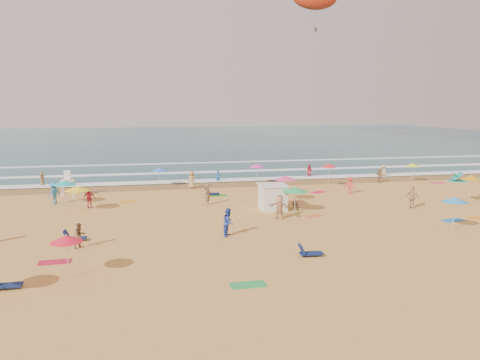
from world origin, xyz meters
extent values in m
plane|color=gold|center=(0.00, 0.00, 0.00)|extent=(220.00, 220.00, 0.00)
cube|color=#0C4756|center=(0.00, 84.00, 0.00)|extent=(220.00, 140.00, 0.18)
plane|color=olive|center=(0.00, 12.50, 0.01)|extent=(220.00, 220.00, 0.00)
cube|color=white|center=(0.00, 15.00, 0.10)|extent=(200.00, 2.20, 0.05)
cube|color=white|center=(0.00, 22.00, 0.10)|extent=(200.00, 1.60, 0.05)
cube|color=white|center=(0.00, 32.00, 0.10)|extent=(200.00, 1.20, 0.05)
cube|color=silver|center=(4.12, -0.59, 1.00)|extent=(2.00, 2.00, 2.00)
cube|color=silver|center=(4.12, -0.59, 2.06)|extent=(2.20, 2.20, 0.12)
imported|color=black|center=(6.02, -0.89, 0.46)|extent=(0.70, 1.79, 0.92)
cone|color=#E432AE|center=(5.74, 11.54, 2.12)|extent=(1.60, 1.60, 0.35)
cone|color=green|center=(5.53, -2.06, 1.91)|extent=(2.06, 2.06, 0.35)
cone|color=#3867FF|center=(-4.55, 12.50, 1.90)|extent=(1.61, 1.61, 0.35)
cone|color=yellow|center=(-11.47, 1.95, 1.90)|extent=(2.01, 2.01, 0.35)
cone|color=#F5FF1A|center=(23.30, 9.88, 1.96)|extent=(1.56, 1.56, 0.35)
cone|color=#2D8BCA|center=(14.35, -9.57, 2.19)|extent=(1.66, 1.66, 0.35)
cone|color=orange|center=(21.67, -1.83, 2.33)|extent=(1.75, 1.75, 0.35)
cone|color=red|center=(-10.04, -13.50, 2.02)|extent=(1.59, 1.59, 0.35)
cone|color=#17BCB8|center=(-12.94, 5.14, 1.91)|extent=(2.02, 2.02, 0.35)
cone|color=#FF387C|center=(6.05, 2.13, 2.18)|extent=(1.91, 1.91, 0.35)
cone|color=#FF1A27|center=(12.68, 8.34, 2.36)|extent=(1.58, 1.58, 0.35)
cube|color=#101F51|center=(-12.63, -14.39, 0.17)|extent=(1.31, 0.58, 0.34)
cube|color=#0E1B47|center=(-10.56, -6.77, 0.17)|extent=(1.32, 0.61, 0.34)
cube|color=#0E1D4A|center=(2.96, -12.75, 0.17)|extent=(1.33, 0.63, 0.34)
cube|color=#0E1648|center=(0.18, 6.62, 0.17)|extent=(1.33, 0.63, 0.34)
cube|color=red|center=(-11.15, -10.86, 0.01)|extent=(1.73, 0.92, 0.03)
cube|color=green|center=(-1.52, -16.24, 0.01)|extent=(1.71, 0.88, 0.03)
cube|color=orange|center=(-7.64, 5.02, 0.01)|extent=(1.90, 1.51, 0.03)
cube|color=orange|center=(6.47, -3.52, 0.01)|extent=(1.90, 1.49, 0.03)
cube|color=red|center=(10.71, 6.10, 0.01)|extent=(1.90, 1.63, 0.03)
cube|color=blue|center=(16.31, -6.92, 0.01)|extent=(1.82, 1.14, 0.03)
cube|color=#2B8B22|center=(0.64, 6.32, 0.01)|extent=(1.71, 0.87, 0.03)
cube|color=orange|center=(18.65, -6.66, 0.01)|extent=(1.74, 0.93, 0.03)
cube|color=#CA2F59|center=(25.77, 8.73, 0.01)|extent=(1.76, 0.99, 0.03)
imported|color=#A4774C|center=(19.64, 10.43, 0.80)|extent=(0.61, 1.53, 1.60)
imported|color=#D33462|center=(-10.72, 3.12, 0.84)|extent=(1.03, 0.53, 1.68)
imported|color=#2A78C6|center=(-13.94, 5.63, 0.94)|extent=(1.32, 1.38, 1.88)
imported|color=#C4314A|center=(13.24, 15.61, 0.67)|extent=(1.06, 1.13, 1.84)
imported|color=#233EA7|center=(-0.87, -7.62, 0.92)|extent=(1.04, 1.12, 1.85)
imported|color=tan|center=(3.72, -3.85, 0.93)|extent=(1.70, 1.48, 1.86)
imported|color=#AE8650|center=(-1.36, 10.88, 0.90)|extent=(1.05, 0.98, 1.80)
imported|color=brown|center=(-16.89, 15.69, 0.63)|extent=(0.57, 0.87, 1.77)
imported|color=tan|center=(22.28, 14.37, 0.58)|extent=(0.67, 1.10, 1.66)
imported|color=brown|center=(-0.83, 2.46, 0.91)|extent=(0.70, 0.79, 1.82)
imported|color=brown|center=(-10.09, -8.42, 0.77)|extent=(0.95, 0.93, 1.54)
imported|color=#245BAB|center=(2.03, 14.67, 0.52)|extent=(0.64, 0.50, 1.55)
imported|color=tan|center=(15.63, -2.55, 0.94)|extent=(0.92, 1.19, 1.89)
imported|color=red|center=(13.41, 4.74, 0.84)|extent=(1.20, 1.22, 1.68)
cube|color=#3F3326|center=(30.72, 60.77, 24.55)|extent=(0.40, 0.30, 0.90)
camera|label=1|loc=(-6.25, -36.95, 8.44)|focal=35.00mm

